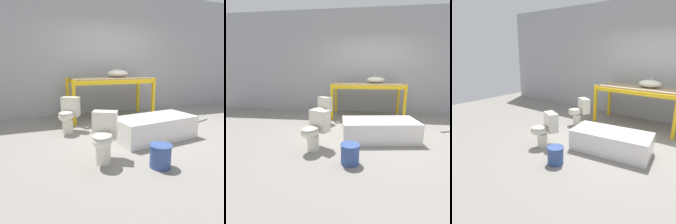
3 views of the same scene
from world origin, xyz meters
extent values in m
plane|color=gray|center=(0.00, 0.00, 0.00)|extent=(12.00, 12.00, 0.00)
cube|color=#9EA0A3|center=(0.00, 1.94, 1.60)|extent=(10.80, 0.08, 3.20)
cube|color=yellow|center=(-1.15, 0.85, 0.50)|extent=(0.07, 0.07, 1.00)
cube|color=yellow|center=(0.82, 0.85, 0.50)|extent=(0.07, 0.07, 1.00)
cube|color=yellow|center=(-1.15, 1.66, 0.50)|extent=(0.07, 0.07, 1.00)
cube|color=yellow|center=(0.82, 1.66, 0.50)|extent=(0.07, 0.07, 1.00)
cube|color=yellow|center=(-0.17, 0.85, 0.92)|extent=(1.97, 0.06, 0.09)
cube|color=yellow|center=(-0.17, 1.66, 0.92)|extent=(1.97, 0.06, 0.09)
cube|color=#998466|center=(-0.17, 1.26, 0.98)|extent=(1.90, 0.75, 0.04)
ellipsoid|color=silver|center=(0.06, 1.33, 1.09)|extent=(0.53, 0.41, 0.19)
cylinder|color=silver|center=(0.06, 1.44, 1.23)|extent=(0.02, 0.02, 0.08)
cube|color=white|center=(0.02, -0.53, 0.20)|extent=(1.54, 0.89, 0.40)
cube|color=beige|center=(0.02, -0.53, 0.32)|extent=(1.45, 0.80, 0.16)
cylinder|color=silver|center=(-1.39, 0.34, 0.13)|extent=(0.21, 0.21, 0.27)
ellipsoid|color=silver|center=(-1.42, 0.29, 0.35)|extent=(0.42, 0.44, 0.19)
ellipsoid|color=#B3AF9F|center=(-1.42, 0.29, 0.42)|extent=(0.40, 0.42, 0.03)
cube|color=silver|center=(-1.29, 0.50, 0.49)|extent=(0.39, 0.34, 0.38)
cylinder|color=silver|center=(-1.16, -1.18, 0.13)|extent=(0.21, 0.21, 0.27)
ellipsoid|color=silver|center=(-1.19, -1.23, 0.35)|extent=(0.41, 0.44, 0.19)
ellipsoid|color=#B3AF9F|center=(-1.19, -1.23, 0.42)|extent=(0.39, 0.41, 0.03)
cube|color=silver|center=(-1.07, -1.01, 0.49)|extent=(0.39, 0.33, 0.38)
cylinder|color=#334C8C|center=(-0.50, -1.55, 0.15)|extent=(0.27, 0.27, 0.31)
cylinder|color=#334C8C|center=(-0.50, -1.55, 0.30)|extent=(0.29, 0.29, 0.02)
cylinder|color=#B7B7BC|center=(1.70, 0.12, 0.02)|extent=(0.51, 0.21, 0.04)
camera|label=1|loc=(-2.02, -3.80, 1.32)|focal=35.00mm
camera|label=2|loc=(-0.38, -3.93, 1.36)|focal=28.00mm
camera|label=3|loc=(1.72, -4.10, 1.90)|focal=35.00mm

